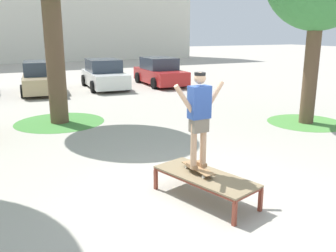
{
  "coord_description": "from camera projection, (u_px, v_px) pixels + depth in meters",
  "views": [
    {
      "loc": [
        -3.21,
        -5.32,
        2.9
      ],
      "look_at": [
        -0.03,
        1.29,
        1.0
      ],
      "focal_mm": 39.11,
      "sensor_mm": 36.0,
      "label": 1
    }
  ],
  "objects": [
    {
      "name": "skateboard",
      "position": [
        198.0,
        168.0,
        6.51
      ],
      "size": [
        0.25,
        0.81,
        0.09
      ],
      "color": "#9E754C",
      "rests_on": "skate_box"
    },
    {
      "name": "car_white",
      "position": [
        104.0,
        75.0,
        19.15
      ],
      "size": [
        2.12,
        4.3,
        1.5
      ],
      "color": "silver",
      "rests_on": "ground"
    },
    {
      "name": "grass_patch_near_right",
      "position": [
        306.0,
        122.0,
        12.0
      ],
      "size": [
        2.47,
        2.47,
        0.01
      ],
      "primitive_type": "cylinder",
      "color": "#519342",
      "rests_on": "ground"
    },
    {
      "name": "skater",
      "position": [
        199.0,
        114.0,
        6.26
      ],
      "size": [
        1.0,
        0.3,
        1.69
      ],
      "color": "tan",
      "rests_on": "skateboard"
    },
    {
      "name": "ground_plane",
      "position": [
        200.0,
        194.0,
        6.71
      ],
      "size": [
        120.0,
        120.0,
        0.0
      ],
      "primitive_type": "plane",
      "color": "#B2AA9E"
    },
    {
      "name": "skate_box",
      "position": [
        205.0,
        178.0,
        6.42
      ],
      "size": [
        1.28,
        2.04,
        0.46
      ],
      "color": "brown",
      "rests_on": "ground"
    },
    {
      "name": "grass_patch_mid_back",
      "position": [
        60.0,
        122.0,
        12.05
      ],
      "size": [
        2.89,
        2.89,
        0.01
      ],
      "primitive_type": "cylinder",
      "color": "#47893D",
      "rests_on": "ground"
    },
    {
      "name": "car_tan",
      "position": [
        42.0,
        78.0,
        17.8
      ],
      "size": [
        2.24,
        4.35,
        1.5
      ],
      "color": "tan",
      "rests_on": "ground"
    },
    {
      "name": "car_red",
      "position": [
        160.0,
        72.0,
        20.35
      ],
      "size": [
        2.04,
        4.26,
        1.5
      ],
      "color": "red",
      "rests_on": "ground"
    }
  ]
}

